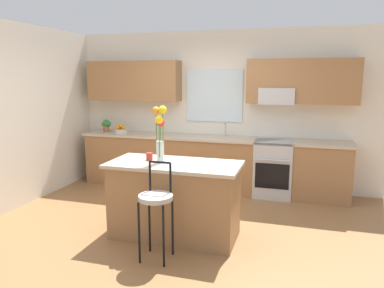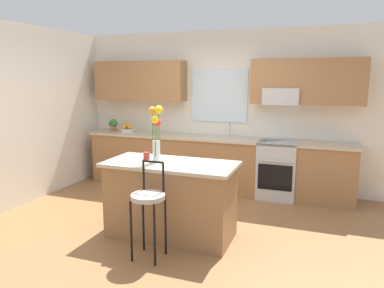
# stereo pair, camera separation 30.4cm
# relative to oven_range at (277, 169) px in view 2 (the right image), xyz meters

# --- Properties ---
(ground_plane) EXTENTS (14.00, 14.00, 0.00)m
(ground_plane) POSITION_rel_oven_range_xyz_m (-1.08, -1.68, -0.46)
(ground_plane) COLOR olive
(wall_left) EXTENTS (0.12, 4.60, 2.70)m
(wall_left) POSITION_rel_oven_range_xyz_m (-3.64, -1.38, 0.89)
(wall_left) COLOR silver
(wall_left) RESTS_ON ground
(back_wall_assembly) EXTENTS (5.60, 0.50, 2.70)m
(back_wall_assembly) POSITION_rel_oven_range_xyz_m (-1.06, 0.31, 1.05)
(back_wall_assembly) COLOR silver
(back_wall_assembly) RESTS_ON ground
(counter_run) EXTENTS (4.56, 0.64, 0.92)m
(counter_run) POSITION_rel_oven_range_xyz_m (-1.07, 0.02, 0.01)
(counter_run) COLOR #996B42
(counter_run) RESTS_ON ground
(sink_faucet) EXTENTS (0.02, 0.13, 0.23)m
(sink_faucet) POSITION_rel_oven_range_xyz_m (-0.84, 0.17, 0.60)
(sink_faucet) COLOR #B7BABC
(sink_faucet) RESTS_ON counter_run
(oven_range) EXTENTS (0.60, 0.64, 0.92)m
(oven_range) POSITION_rel_oven_range_xyz_m (0.00, 0.00, 0.00)
(oven_range) COLOR #B7BABC
(oven_range) RESTS_ON ground
(kitchen_island) EXTENTS (1.57, 0.74, 0.92)m
(kitchen_island) POSITION_rel_oven_range_xyz_m (-1.02, -1.94, 0.00)
(kitchen_island) COLOR #996B42
(kitchen_island) RESTS_ON ground
(bar_stool_near) EXTENTS (0.36, 0.36, 1.04)m
(bar_stool_near) POSITION_rel_oven_range_xyz_m (-1.02, -2.52, 0.18)
(bar_stool_near) COLOR black
(bar_stool_near) RESTS_ON ground
(flower_vase) EXTENTS (0.17, 0.16, 0.67)m
(flower_vase) POSITION_rel_oven_range_xyz_m (-1.18, -1.98, 0.85)
(flower_vase) COLOR silver
(flower_vase) RESTS_ON kitchen_island
(mug_ceramic) EXTENTS (0.08, 0.08, 0.09)m
(mug_ceramic) POSITION_rel_oven_range_xyz_m (-1.36, -1.89, 0.51)
(mug_ceramic) COLOR #A52D28
(mug_ceramic) RESTS_ON kitchen_island
(fruit_bowl_oranges) EXTENTS (0.24, 0.24, 0.16)m
(fruit_bowl_oranges) POSITION_rel_oven_range_xyz_m (-2.76, 0.03, 0.52)
(fruit_bowl_oranges) COLOR silver
(fruit_bowl_oranges) RESTS_ON counter_run
(potted_plant_small) EXTENTS (0.19, 0.13, 0.23)m
(potted_plant_small) POSITION_rel_oven_range_xyz_m (-3.05, 0.02, 0.59)
(potted_plant_small) COLOR #9E5B3D
(potted_plant_small) RESTS_ON counter_run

